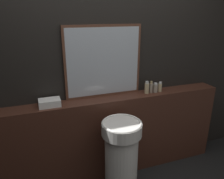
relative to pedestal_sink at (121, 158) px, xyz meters
name	(u,v)px	position (x,y,z in m)	size (l,w,h in m)	color
wall_back	(107,68)	(0.03, 0.53, 0.79)	(8.00, 0.06, 2.50)	black
vanity_counter	(112,136)	(0.03, 0.39, 0.02)	(2.64, 0.22, 0.95)	#422319
pedestal_sink	(121,158)	(0.00, 0.00, 0.00)	(0.39, 0.39, 0.86)	silver
mirror	(103,62)	(-0.02, 0.48, 0.88)	(0.83, 0.03, 0.76)	#563323
towel_stack	(50,103)	(-0.61, 0.39, 0.53)	(0.21, 0.14, 0.07)	white
shampoo_bottle	(147,88)	(0.46, 0.39, 0.56)	(0.05, 0.05, 0.14)	#C6B284
conditioner_bottle	(151,87)	(0.51, 0.39, 0.56)	(0.04, 0.04, 0.14)	gray
lotion_bottle	(155,88)	(0.57, 0.39, 0.55)	(0.05, 0.05, 0.11)	gray
body_wash_bottle	(160,87)	(0.63, 0.39, 0.55)	(0.04, 0.04, 0.12)	#C6B284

